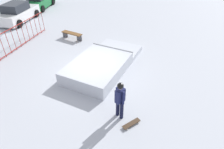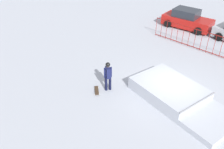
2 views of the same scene
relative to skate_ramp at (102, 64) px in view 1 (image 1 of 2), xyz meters
The scene contains 7 objects.
ground_plane 0.71m from the skate_ramp, 140.35° to the left, with size 60.00×60.00×0.00m, color #B2B7C1.
skate_ramp is the anchor object (origin of this frame).
skater 3.69m from the skate_ramp, 153.51° to the right, with size 0.44×0.39×1.73m.
skateboard 4.20m from the skate_ramp, 149.02° to the right, with size 0.72×0.69×0.09m.
park_bench 4.57m from the skate_ramp, 43.42° to the left, with size 0.85×1.65×0.48m.
parked_car_white 10.77m from the skate_ramp, 57.65° to the left, with size 4.13×1.97×1.60m.
parked_car_green 13.55m from the skate_ramp, 43.79° to the left, with size 4.23×2.21×1.60m.
Camera 1 is at (-8.12, -2.92, 6.00)m, focal length 30.64 mm.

